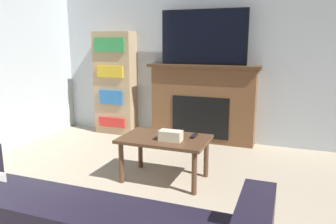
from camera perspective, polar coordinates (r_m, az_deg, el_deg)
The scene contains 7 objects.
wall_back at distance 4.64m, azimuth 6.69°, elevation 11.65°, with size 5.51×0.06×2.70m.
fireplace at distance 4.58m, azimuth 5.95°, elevation 1.51°, with size 1.55×0.28×1.08m.
tv at distance 4.49m, azimuth 6.14°, elevation 12.82°, with size 1.17×0.03×0.73m.
coffee_table at distance 3.29m, azimuth -0.60°, elevation -5.55°, with size 0.87×0.56×0.45m.
tissue_box at distance 3.16m, azimuth 0.46°, elevation -4.14°, with size 0.22×0.12×0.10m.
remote_control at distance 3.30m, azimuth 4.58°, elevation -4.15°, with size 0.04×0.15×0.02m.
bookshelf at distance 5.04m, azimuth -9.16°, elevation 4.97°, with size 0.61×0.29×1.53m.
Camera 1 is at (1.14, -0.49, 1.38)m, focal length 35.00 mm.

